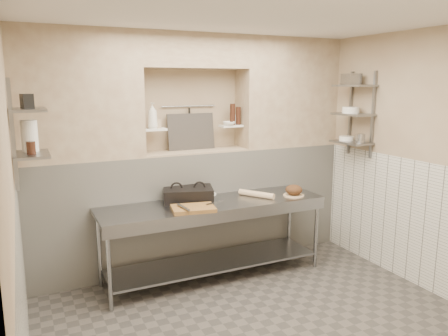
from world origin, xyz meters
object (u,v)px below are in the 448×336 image
mixing_bowl (208,196)px  jug_left (30,136)px  prep_table (214,224)px  rolling_pin (256,194)px  bowl_alcove (229,123)px  bread_loaf (294,190)px  bottle_soap (152,116)px  panini_press (188,194)px  cutting_board (193,208)px

mixing_bowl → jug_left: 2.06m
prep_table → rolling_pin: (0.56, 0.01, 0.29)m
mixing_bowl → rolling_pin: 0.58m
bowl_alcove → jug_left: 2.36m
mixing_bowl → bread_loaf: 1.03m
rolling_pin → bowl_alcove: size_ratio=2.99×
bottle_soap → bowl_alcove: size_ratio=1.96×
panini_press → jug_left: 1.81m
rolling_pin → bread_loaf: size_ratio=2.25×
prep_table → jug_left: 2.16m
bread_loaf → prep_table: bearing=172.3°
bottle_soap → mixing_bowl: bearing=-30.2°
cutting_board → rolling_pin: size_ratio=0.99×
bread_loaf → bowl_alcove: (-0.54, 0.66, 0.76)m
rolling_pin → bottle_soap: (-1.09, 0.53, 0.93)m
mixing_bowl → prep_table: bearing=-96.7°
prep_table → jug_left: jug_left is taller
cutting_board → mixing_bowl: bearing=50.1°
cutting_board → jug_left: 1.75m
panini_press → bowl_alcove: 1.07m
jug_left → panini_press: bearing=8.2°
bread_loaf → bowl_alcove: size_ratio=1.33×
prep_table → bottle_soap: size_ratio=8.71×
cutting_board → bowl_alcove: bearing=43.0°
mixing_bowl → bread_loaf: size_ratio=0.98×
bread_loaf → bottle_soap: (-1.52, 0.68, 0.89)m
panini_press → cutting_board: bearing=-86.1°
jug_left → cutting_board: bearing=-6.0°
panini_press → jug_left: size_ratio=2.26×
panini_press → bread_loaf: size_ratio=3.20×
panini_press → mixing_bowl: 0.26m
prep_table → bottle_soap: (-0.52, 0.55, 1.22)m
cutting_board → bread_loaf: bread_loaf is taller
mixing_bowl → bowl_alcove: size_ratio=1.30×
bottle_soap → bread_loaf: bearing=-24.2°
cutting_board → mixing_bowl: (0.34, 0.41, 0.00)m
panini_press → jug_left: bearing=-154.8°
prep_table → bottle_soap: bearing=133.8°
cutting_board → bottle_soap: (-0.21, 0.73, 0.94)m
bottle_soap → bowl_alcove: bearing=-1.1°
jug_left → prep_table: bearing=0.8°
mixing_bowl → bottle_soap: bottle_soap is taller
panini_press → mixing_bowl: (0.25, 0.02, -0.05)m
cutting_board → bowl_alcove: size_ratio=2.97×
panini_press → rolling_pin: panini_press is taller
cutting_board → rolling_pin: (0.88, 0.20, 0.01)m
bottle_soap → jug_left: (-1.32, -0.57, -0.11)m
prep_table → bread_loaf: (0.99, -0.13, 0.33)m
prep_table → rolling_pin: 0.63m
cutting_board → jug_left: size_ratio=1.58×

